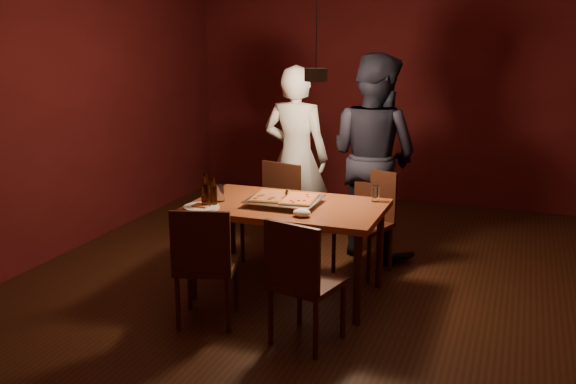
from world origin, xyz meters
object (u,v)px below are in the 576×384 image
(chair_near_right, at_px, (301,272))
(plate_slice, at_px, (201,207))
(chair_far_right, at_px, (368,212))
(beer_bottle_a, at_px, (206,190))
(chair_near_left, at_px, (204,256))
(diner_dark, at_px, (373,156))
(pendant_lamp, at_px, (316,73))
(pizza_tray, at_px, (284,201))
(diner_white, at_px, (296,157))
(chair_far_left, at_px, (275,203))
(beer_bottle_b, at_px, (213,192))
(dining_table, at_px, (288,213))

(chair_near_right, relative_size, plate_slice, 1.83)
(chair_far_right, relative_size, beer_bottle_a, 1.93)
(chair_near_left, height_order, plate_slice, chair_near_left)
(diner_dark, xyz_separation_m, pendant_lamp, (-0.26, -0.96, 0.81))
(pendant_lamp, bearing_deg, pizza_tray, -124.74)
(diner_white, distance_m, pendant_lamp, 1.38)
(beer_bottle_a, height_order, pendant_lamp, pendant_lamp)
(plate_slice, distance_m, diner_dark, 1.83)
(chair_far_left, relative_size, pendant_lamp, 0.46)
(pizza_tray, height_order, pendant_lamp, pendant_lamp)
(beer_bottle_a, distance_m, beer_bottle_b, 0.07)
(beer_bottle_b, distance_m, plate_slice, 0.15)
(diner_white, bearing_deg, pizza_tray, 106.34)
(chair_near_right, distance_m, beer_bottle_a, 1.14)
(chair_near_right, height_order, plate_slice, chair_near_right)
(chair_far_right, distance_m, diner_white, 1.00)
(dining_table, distance_m, beer_bottle_b, 0.61)
(pendant_lamp, bearing_deg, dining_table, -122.19)
(chair_far_right, distance_m, chair_near_left, 1.72)
(beer_bottle_a, bearing_deg, chair_near_right, -28.22)
(diner_white, height_order, pendant_lamp, pendant_lamp)
(beer_bottle_a, height_order, plate_slice, beer_bottle_a)
(chair_far_left, bearing_deg, diner_white, -82.48)
(chair_near_right, xyz_separation_m, pendant_lamp, (-0.25, 1.06, 1.22))
(pizza_tray, bearing_deg, chair_near_left, -115.69)
(chair_near_right, bearing_deg, chair_far_left, 130.96)
(diner_white, distance_m, diner_dark, 0.76)
(beer_bottle_a, bearing_deg, dining_table, 29.28)
(dining_table, relative_size, chair_near_left, 2.90)
(chair_far_left, bearing_deg, chair_near_left, 105.57)
(beer_bottle_b, distance_m, pendant_lamp, 1.22)
(chair_far_right, height_order, diner_white, diner_white)
(pizza_tray, bearing_deg, plate_slice, -152.69)
(dining_table, bearing_deg, diner_white, 106.66)
(chair_far_left, xyz_separation_m, diner_dark, (0.81, 0.46, 0.41))
(plate_slice, bearing_deg, diner_dark, 56.81)
(chair_far_left, height_order, pendant_lamp, pendant_lamp)
(beer_bottle_b, bearing_deg, pendant_lamp, 35.87)
(chair_far_left, distance_m, diner_dark, 1.02)
(dining_table, xyz_separation_m, beer_bottle_a, (-0.56, -0.31, 0.21))
(dining_table, xyz_separation_m, pizza_tray, (-0.03, -0.02, 0.10))
(chair_near_right, distance_m, plate_slice, 1.12)
(plate_slice, relative_size, diner_white, 0.16)
(beer_bottle_b, height_order, pendant_lamp, pendant_lamp)
(diner_dark, height_order, pendant_lamp, pendant_lamp)
(beer_bottle_b, xyz_separation_m, diner_white, (0.17, 1.43, 0.02))
(chair_far_left, relative_size, chair_far_right, 0.95)
(chair_far_right, relative_size, diner_white, 0.30)
(diner_dark, bearing_deg, beer_bottle_b, 80.76)
(beer_bottle_b, bearing_deg, plate_slice, -127.07)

